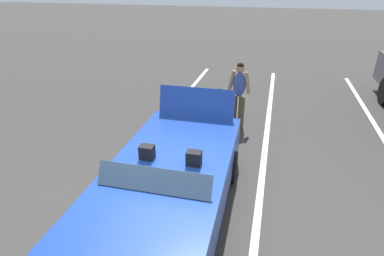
{
  "coord_description": "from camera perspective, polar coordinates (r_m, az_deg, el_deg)",
  "views": [
    {
      "loc": [
        3.63,
        1.36,
        3.46
      ],
      "look_at": [
        -1.8,
        -0.09,
        0.75
      ],
      "focal_mm": 29.25,
      "sensor_mm": 36.0,
      "label": 1
    }
  ],
  "objects": [
    {
      "name": "suitcase_large_black",
      "position": [
        8.59,
        -0.21,
        4.65
      ],
      "size": [
        0.49,
        0.32,
        0.74
      ],
      "rotation": [
        0.0,
        0.0,
        1.61
      ],
      "color": "black",
      "rests_on": "ground_plane"
    },
    {
      "name": "suitcase_small_carryon",
      "position": [
        7.45,
        3.43,
        0.18
      ],
      "size": [
        0.39,
        0.36,
        0.5
      ],
      "rotation": [
        0.0,
        0.0,
        5.33
      ],
      "color": "red",
      "rests_on": "ground_plane"
    },
    {
      "name": "lot_line_mid",
      "position": [
        5.01,
        11.5,
        -18.53
      ],
      "size": [
        18.0,
        0.12,
        0.01
      ],
      "primitive_type": "cube",
      "color": "silver",
      "rests_on": "ground_plane"
    },
    {
      "name": "convertible_car",
      "position": [
        4.67,
        -5.35,
        -12.25
      ],
      "size": [
        4.18,
        1.9,
        1.54
      ],
      "rotation": [
        0.0,
        0.0,
        0.02
      ],
      "color": "navy",
      "rests_on": "ground_plane"
    },
    {
      "name": "duffel_bag",
      "position": [
        7.95,
        -1.41,
        1.2
      ],
      "size": [
        0.69,
        0.45,
        0.34
      ],
      "rotation": [
        0.0,
        0.0,
        6.04
      ],
      "color": "black",
      "rests_on": "ground_plane"
    },
    {
      "name": "traveler_person",
      "position": [
        7.79,
        8.52,
        6.53
      ],
      "size": [
        0.3,
        0.6,
        1.65
      ],
      "rotation": [
        0.0,
        0.0,
        -0.27
      ],
      "color": "#4C3F2D",
      "rests_on": "ground_plane"
    },
    {
      "name": "ground_plane",
      "position": [
        5.19,
        -4.35,
        -16.1
      ],
      "size": [
        80.0,
        80.0,
        0.0
      ],
      "primitive_type": "plane",
      "color": "#383533"
    },
    {
      "name": "lot_line_near",
      "position": [
        5.69,
        -17.46,
        -13.13
      ],
      "size": [
        18.0,
        0.12,
        0.01
      ],
      "primitive_type": "cube",
      "color": "silver",
      "rests_on": "ground_plane"
    },
    {
      "name": "suitcase_medium_bright",
      "position": [
        8.26,
        4.32,
        3.27
      ],
      "size": [
        0.45,
        0.46,
        0.92
      ],
      "rotation": [
        0.0,
        0.0,
        3.89
      ],
      "color": "#991E8C",
      "rests_on": "ground_plane"
    }
  ]
}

